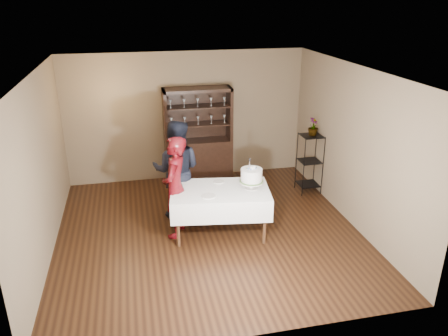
# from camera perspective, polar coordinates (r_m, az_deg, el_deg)

# --- Properties ---
(floor) EXTENTS (5.00, 5.00, 0.00)m
(floor) POSITION_cam_1_polar(r_m,az_deg,el_deg) (7.50, -2.00, -8.31)
(floor) COLOR black
(floor) RESTS_ON ground
(ceiling) EXTENTS (5.00, 5.00, 0.00)m
(ceiling) POSITION_cam_1_polar(r_m,az_deg,el_deg) (6.57, -2.31, 12.51)
(ceiling) COLOR white
(ceiling) RESTS_ON back_wall
(back_wall) EXTENTS (5.00, 0.02, 2.70)m
(back_wall) POSITION_cam_1_polar(r_m,az_deg,el_deg) (9.27, -4.94, 6.69)
(back_wall) COLOR #735E4A
(back_wall) RESTS_ON floor
(wall_left) EXTENTS (0.02, 5.00, 2.70)m
(wall_left) POSITION_cam_1_polar(r_m,az_deg,el_deg) (6.96, -22.84, -0.25)
(wall_left) COLOR #735E4A
(wall_left) RESTS_ON floor
(wall_right) EXTENTS (0.02, 5.00, 2.70)m
(wall_right) POSITION_cam_1_polar(r_m,az_deg,el_deg) (7.73, 16.43, 2.73)
(wall_right) COLOR #735E4A
(wall_right) RESTS_ON floor
(china_hutch) EXTENTS (1.40, 0.48, 2.00)m
(china_hutch) POSITION_cam_1_polar(r_m,az_deg,el_deg) (9.27, -3.37, 2.29)
(china_hutch) COLOR black
(china_hutch) RESTS_ON floor
(plant_etagere) EXTENTS (0.42, 0.42, 1.20)m
(plant_etagere) POSITION_cam_1_polar(r_m,az_deg,el_deg) (8.88, 11.12, 0.90)
(plant_etagere) COLOR black
(plant_etagere) RESTS_ON floor
(cake_table) EXTENTS (1.72, 1.20, 0.80)m
(cake_table) POSITION_cam_1_polar(r_m,az_deg,el_deg) (7.18, -0.51, -4.21)
(cake_table) COLOR silver
(cake_table) RESTS_ON floor
(woman) EXTENTS (0.61, 0.73, 1.71)m
(woman) POSITION_cam_1_polar(r_m,az_deg,el_deg) (7.09, -6.40, -2.53)
(woman) COLOR #3C0512
(woman) RESTS_ON floor
(man) EXTENTS (1.03, 0.89, 1.79)m
(man) POSITION_cam_1_polar(r_m,az_deg,el_deg) (7.66, -6.20, -0.28)
(man) COLOR black
(man) RESTS_ON floor
(cake) EXTENTS (0.41, 0.41, 0.54)m
(cake) POSITION_cam_1_polar(r_m,az_deg,el_deg) (7.07, 3.61, -1.09)
(cake) COLOR silver
(cake) RESTS_ON cake_table
(plate_near) EXTENTS (0.23, 0.23, 0.01)m
(plate_near) POSITION_cam_1_polar(r_m,az_deg,el_deg) (6.87, -2.03, -3.67)
(plate_near) COLOR silver
(plate_near) RESTS_ON cake_table
(plate_far) EXTENTS (0.21, 0.21, 0.01)m
(plate_far) POSITION_cam_1_polar(r_m,az_deg,el_deg) (7.38, -0.70, -1.79)
(plate_far) COLOR silver
(plate_far) RESTS_ON cake_table
(potted_plant) EXTENTS (0.28, 0.28, 0.35)m
(potted_plant) POSITION_cam_1_polar(r_m,az_deg,el_deg) (8.66, 11.57, 5.31)
(potted_plant) COLOR #496D34
(potted_plant) RESTS_ON plant_etagere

